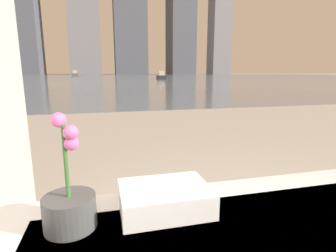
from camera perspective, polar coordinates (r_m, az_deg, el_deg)
The scene contains 8 objects.
potted_orchid at distance 0.84m, azimuth -20.62°, elevation -15.72°, with size 0.15×0.15×0.34m.
towel_stack at distance 0.89m, azimuth -0.72°, elevation -15.44°, with size 0.29×0.22×0.08m.
harbor_water at distance 61.83m, azimuth -13.87°, elevation 10.37°, with size 180.00×110.00×0.01m.
harbor_boat_0 at distance 70.15m, azimuth -19.61°, elevation 10.59°, with size 1.62×4.07×1.50m.
harbor_boat_1 at distance 38.48m, azimuth -1.50°, elevation 10.76°, with size 1.41×3.24×1.18m.
skyline_tower_1 at distance 122.45m, azimuth -28.49°, elevation 19.27°, with size 8.99×13.16×40.19m.
skyline_tower_4 at distance 126.38m, azimuth 2.81°, elevation 24.97°, with size 10.67×13.32×60.34m.
skyline_tower_5 at distance 132.31m, azimuth 11.34°, elevation 22.90°, with size 8.91×8.19×54.64m.
Camera 1 is at (-0.42, 0.18, 1.02)m, focal length 28.00 mm.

